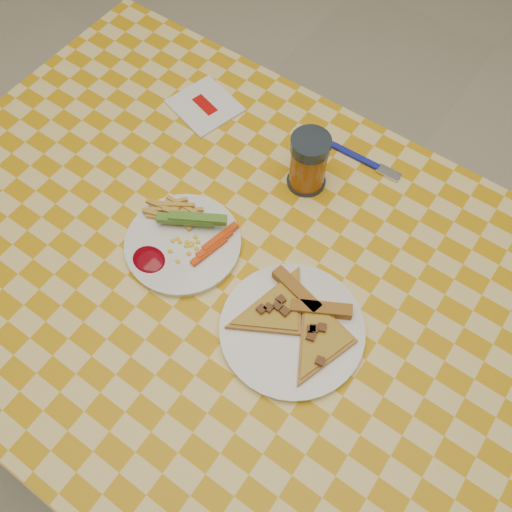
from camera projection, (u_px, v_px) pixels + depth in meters
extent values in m
plane|color=beige|center=(244.00, 396.00, 1.63)|extent=(8.00, 8.00, 0.00)
cylinder|color=silver|center=(157.00, 155.00, 1.61)|extent=(0.06, 0.06, 0.71)
cube|color=brown|center=(236.00, 283.00, 0.99)|extent=(1.20, 0.80, 0.04)
cylinder|color=white|center=(183.00, 244.00, 1.00)|extent=(0.21, 0.21, 0.01)
cylinder|color=white|center=(292.00, 330.00, 0.92)|extent=(0.27, 0.27, 0.01)
cube|color=#23560D|center=(192.00, 219.00, 0.99)|extent=(0.10, 0.08, 0.02)
cube|color=#D43D09|center=(215.00, 244.00, 0.98)|extent=(0.06, 0.08, 0.02)
ellipsoid|color=#6C020C|center=(149.00, 260.00, 0.97)|extent=(0.06, 0.05, 0.01)
cube|color=#A96C26|center=(296.00, 291.00, 0.93)|extent=(0.10, 0.04, 0.02)
cube|color=#A96C26|center=(321.00, 310.00, 0.92)|extent=(0.10, 0.07, 0.02)
cylinder|color=black|center=(306.00, 181.00, 1.07)|extent=(0.07, 0.07, 0.01)
cylinder|color=#8D460F|center=(308.00, 166.00, 1.03)|extent=(0.07, 0.07, 0.10)
cylinder|color=black|center=(311.00, 145.00, 0.98)|extent=(0.07, 0.07, 0.02)
cube|color=white|center=(205.00, 106.00, 1.16)|extent=(0.15, 0.14, 0.01)
cube|color=#A60B09|center=(205.00, 105.00, 1.16)|extent=(0.06, 0.04, 0.00)
cube|color=navy|center=(355.00, 156.00, 1.09)|extent=(0.10, 0.01, 0.01)
cube|color=silver|center=(389.00, 173.00, 1.07)|extent=(0.05, 0.02, 0.00)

